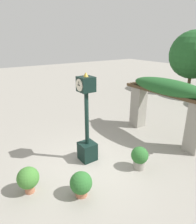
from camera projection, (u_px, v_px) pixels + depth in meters
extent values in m
plane|color=gray|center=(92.00, 164.00, 7.58)|extent=(60.00, 60.00, 0.00)
cube|color=black|center=(87.00, 151.00, 7.75)|extent=(0.60, 0.60, 0.71)
cylinder|color=black|center=(87.00, 119.00, 7.28)|extent=(0.15, 0.15, 1.99)
cylinder|color=gold|center=(86.00, 92.00, 6.93)|extent=(0.24, 0.24, 0.04)
cube|color=black|center=(86.00, 84.00, 6.83)|extent=(0.52, 0.52, 0.52)
cylinder|color=beige|center=(79.00, 85.00, 6.69)|extent=(0.42, 0.02, 0.42)
cylinder|color=beige|center=(93.00, 83.00, 6.97)|extent=(0.42, 0.02, 0.42)
cube|color=black|center=(79.00, 85.00, 6.68)|extent=(0.15, 0.01, 0.02)
cube|color=black|center=(79.00, 83.00, 6.66)|extent=(0.02, 0.01, 0.14)
cone|color=gold|center=(86.00, 74.00, 6.72)|extent=(0.18, 0.18, 0.15)
cube|color=gray|center=(138.00, 107.00, 10.57)|extent=(0.61, 0.61, 2.14)
cube|color=gray|center=(196.00, 128.00, 8.08)|extent=(0.61, 0.61, 2.14)
cube|color=#4C3823|center=(162.00, 93.00, 8.77)|extent=(4.44, 0.10, 0.14)
cube|color=#4C3823|center=(165.00, 93.00, 8.88)|extent=(4.44, 0.10, 0.14)
cube|color=#4C3823|center=(168.00, 92.00, 8.98)|extent=(4.44, 0.10, 0.14)
cube|color=#4C3823|center=(170.00, 91.00, 9.09)|extent=(4.44, 0.10, 0.14)
ellipsoid|color=#235B28|center=(167.00, 87.00, 8.84)|extent=(3.73, 1.21, 0.70)
cylinder|color=#B26B4C|center=(81.00, 192.00, 6.02)|extent=(0.36, 0.36, 0.20)
sphere|color=#2D6B2D|center=(81.00, 183.00, 5.90)|extent=(0.67, 0.67, 0.67)
cylinder|color=#B26B4C|center=(30.00, 188.00, 6.14)|extent=(0.29, 0.29, 0.27)
sphere|color=#427F33|center=(28.00, 178.00, 6.01)|extent=(0.67, 0.67, 0.67)
cylinder|color=gray|center=(139.00, 164.00, 7.27)|extent=(0.43, 0.43, 0.31)
sphere|color=#2D6B2D|center=(140.00, 155.00, 7.14)|extent=(0.62, 0.62, 0.62)
cylinder|color=brown|center=(189.00, 81.00, 17.99)|extent=(0.28, 0.28, 1.72)
sphere|color=#235B28|center=(193.00, 55.00, 17.20)|extent=(4.10, 4.10, 4.10)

